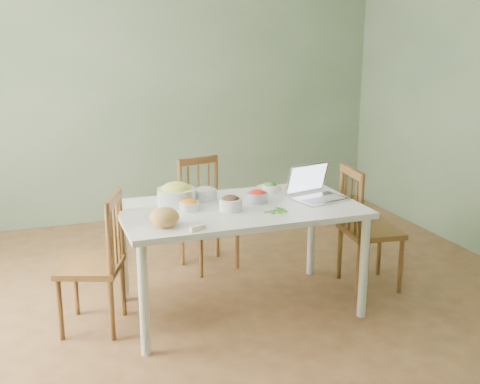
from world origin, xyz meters
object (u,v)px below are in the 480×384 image
object	(u,v)px
dining_table	(240,258)
laptop	(321,184)
bowl_squash	(176,194)
chair_far	(209,215)
chair_right	(371,228)
bread_boule	(164,217)
chair_left	(90,263)

from	to	relation	value
dining_table	laptop	bearing A→B (deg)	-5.06
dining_table	bowl_squash	world-z (taller)	bowl_squash
bowl_squash	laptop	size ratio (longest dim) A/B	0.76
dining_table	bowl_squash	distance (m)	0.64
chair_far	chair_right	size ratio (longest dim) A/B	0.96
chair_right	bread_boule	distance (m)	1.72
chair_left	laptop	world-z (taller)	laptop
bowl_squash	laptop	distance (m)	1.02
laptop	bowl_squash	bearing A→B (deg)	153.37
chair_far	bread_boule	xyz separation A→B (m)	(-0.61, -1.08, 0.37)
chair_left	laptop	bearing A→B (deg)	106.08
chair_far	chair_left	world-z (taller)	chair_left
dining_table	bread_boule	bearing A→B (deg)	-155.97
chair_right	bowl_squash	distance (m)	1.53
bowl_squash	chair_left	bearing A→B (deg)	-169.44
dining_table	bowl_squash	size ratio (longest dim) A/B	6.12
dining_table	chair_far	xyz separation A→B (m)	(0.02, 0.82, 0.07)
chair_far	chair_left	xyz separation A→B (m)	(-1.04, -0.76, 0.00)
chair_left	dining_table	bearing A→B (deg)	106.52
chair_far	bowl_squash	xyz separation A→B (m)	(-0.42, -0.64, 0.38)
chair_left	laptop	distance (m)	1.66
chair_left	bread_boule	world-z (taller)	chair_left
chair_right	chair_far	bearing A→B (deg)	59.80
chair_right	bowl_squash	bearing A→B (deg)	90.89
dining_table	chair_far	bearing A→B (deg)	88.45
chair_right	bread_boule	xyz separation A→B (m)	(-1.66, -0.30, 0.35)
dining_table	laptop	distance (m)	0.78
chair_far	bread_boule	bearing A→B (deg)	-132.27
chair_far	chair_right	xyz separation A→B (m)	(1.05, -0.79, 0.02)
bowl_squash	laptop	bearing A→B (deg)	-13.40
chair_far	bowl_squash	bearing A→B (deg)	-136.38
chair_left	laptop	xyz separation A→B (m)	(1.60, -0.12, 0.42)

